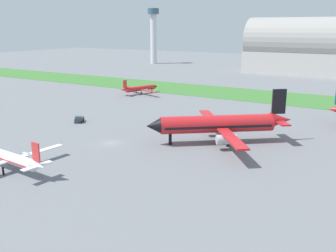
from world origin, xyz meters
The scene contains 8 objects.
ground_plane centered at (0.00, 0.00, 0.00)m, with size 600.00×600.00×0.00m, color slate.
grass_taxiway_strip centered at (0.00, 78.38, 0.04)m, with size 360.00×28.00×0.08m, color #3D7533.
airplane_foreground_turboprop centered at (-4.34, -23.28, 2.53)m, with size 19.79×23.09×6.91m.
airplane_taxiing_turboprop centered at (-32.61, 57.98, 2.26)m, with size 19.91×17.21×6.16m.
airplane_midfield_jet centered at (21.36, 13.28, 4.40)m, with size 29.12×28.61×12.22m.
pushback_tug_near_gate centered at (-20.18, 10.96, 0.91)m, with size 3.33×4.02×1.95m.
hangar_distant centered at (5.63, 156.93, 14.24)m, with size 58.63×26.27×30.93m.
control_tower centered at (-99.23, 169.31, 22.45)m, with size 8.00×8.00×38.24m.
Camera 1 is at (55.52, -65.92, 26.06)m, focal length 41.35 mm.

